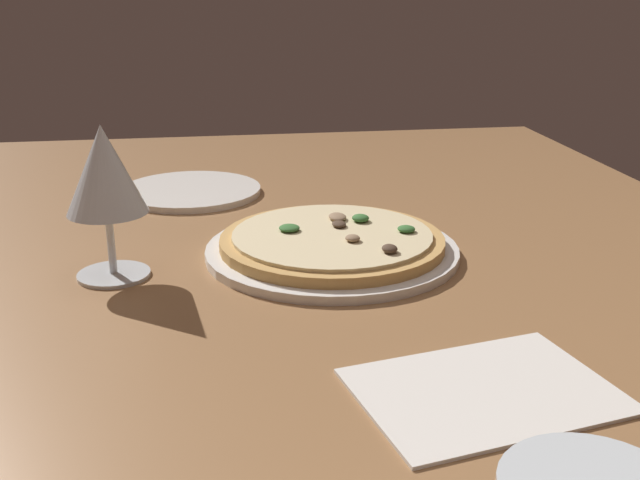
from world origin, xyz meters
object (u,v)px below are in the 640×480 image
at_px(pizza_main, 332,245).
at_px(wine_glass_far, 105,175).
at_px(paper_menu, 485,391).
at_px(side_plate, 191,191).

xyz_separation_m(pizza_main, wine_glass_far, (-0.03, 0.24, 0.10)).
xyz_separation_m(pizza_main, paper_menu, (-0.31, -0.06, -0.01)).
bearing_deg(side_plate, wine_glass_far, 165.67).
relative_size(side_plate, paper_menu, 1.04).
bearing_deg(paper_menu, wine_glass_far, 34.77).
bearing_deg(side_plate, pizza_main, -150.55).
distance_m(pizza_main, paper_menu, 0.32).
distance_m(wine_glass_far, side_plate, 0.33).
bearing_deg(paper_menu, pizza_main, -0.06).
xyz_separation_m(wine_glass_far, paper_menu, (-0.29, -0.30, -0.11)).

